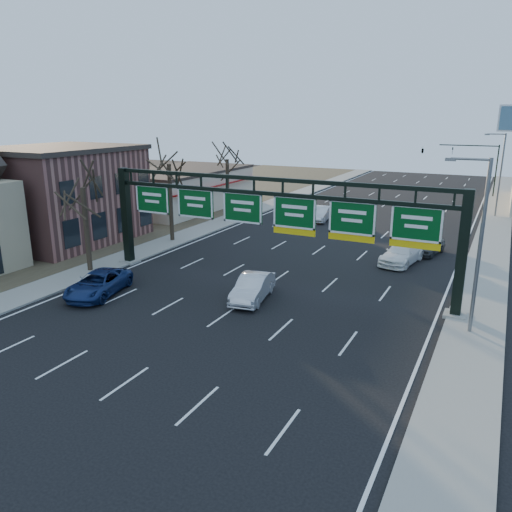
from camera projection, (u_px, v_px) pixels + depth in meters
The scene contains 19 objects.
ground at pixel (202, 330), 26.28m from camera, with size 160.00×160.00×0.00m, color black.
sidewalk_left at pixel (203, 229), 48.98m from camera, with size 3.00×120.00×0.12m, color gray.
sidewalk_right at pixel (487, 263), 37.88m from camera, with size 3.00×120.00×0.12m, color gray.
dirt_strip_left at pixel (108, 218), 54.28m from camera, with size 21.00×120.00×0.06m, color #473D2B.
lane_markings at pixel (327, 245), 43.44m from camera, with size 21.60×120.00×0.01m, color white.
sign_gantry at pixel (270, 217), 31.80m from camera, with size 24.60×1.20×7.20m.
brick_block at pixel (62, 194), 43.90m from camera, with size 10.40×12.40×8.30m.
cream_strip at pixel (182, 188), 59.83m from camera, with size 10.90×18.40×4.70m.
tree_gantry at pixel (81, 173), 34.16m from camera, with size 3.60×3.60×8.48m.
tree_mid at pixel (168, 152), 42.54m from camera, with size 3.60×3.60×9.24m.
tree_far at pixel (227, 149), 51.22m from camera, with size 3.60×3.60×8.86m.
streetlight_near at pixel (478, 238), 24.63m from camera, with size 2.15×0.22×9.00m.
streetlight_far at pixel (500, 171), 53.80m from camera, with size 2.15×0.22×9.00m.
traffic_signal_mast at pixel (450, 155), 69.50m from camera, with size 10.16×0.54×7.00m.
car_blue_suv at pixel (98, 284), 31.27m from camera, with size 2.43×5.27×1.46m, color navy.
car_silver_sedan at pixel (253, 288), 30.44m from camera, with size 1.64×4.69×1.55m, color silver.
car_white_wagon at pixel (402, 253), 37.92m from camera, with size 2.12×5.22×1.51m, color white.
car_grey_far at pixel (429, 246), 40.44m from camera, with size 1.64×4.09×1.39m, color #393C3E.
car_silver_distant at pixel (321, 214), 52.99m from camera, with size 1.60×4.59×1.51m, color silver.
Camera 1 is at (13.44, -20.31, 11.01)m, focal length 35.00 mm.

